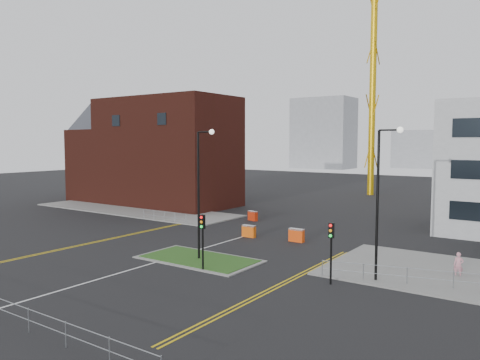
% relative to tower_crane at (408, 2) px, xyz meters
% --- Properties ---
extents(ground, '(200.00, 200.00, 0.00)m').
position_rel_tower_crane_xyz_m(ground, '(-3.41, -53.76, -28.45)').
color(ground, black).
rests_on(ground, ground).
extents(pavement_left, '(28.00, 8.00, 0.12)m').
position_rel_tower_crane_xyz_m(pavement_left, '(-23.41, -31.76, -28.39)').
color(pavement_left, slate).
rests_on(pavement_left, ground).
extents(island_kerb, '(8.60, 4.60, 0.08)m').
position_rel_tower_crane_xyz_m(island_kerb, '(-1.41, -45.76, -28.41)').
color(island_kerb, slate).
rests_on(island_kerb, ground).
extents(grass_island, '(8.00, 4.00, 0.12)m').
position_rel_tower_crane_xyz_m(grass_island, '(-1.41, -45.76, -28.39)').
color(grass_island, '#28531B').
rests_on(grass_island, ground).
extents(brick_building, '(24.20, 10.07, 14.24)m').
position_rel_tower_crane_xyz_m(brick_building, '(-26.38, -25.76, -21.60)').
color(brick_building, '#4C1B13').
rests_on(brick_building, ground).
extents(tower_crane, '(51.89, 12.78, 41.46)m').
position_rel_tower_crane_xyz_m(tower_crane, '(0.00, 0.00, 0.00)').
color(tower_crane, gold).
rests_on(tower_crane, ground).
extents(streetlamp_island, '(1.46, 0.36, 9.18)m').
position_rel_tower_crane_xyz_m(streetlamp_island, '(-1.19, -45.76, -23.04)').
color(streetlamp_island, black).
rests_on(streetlamp_island, ground).
extents(streetlamp_right_near, '(1.46, 0.36, 9.18)m').
position_rel_tower_crane_xyz_m(streetlamp_right_near, '(10.81, -43.76, -23.04)').
color(streetlamp_right_near, black).
rests_on(streetlamp_right_near, ground).
extents(traffic_light_island, '(0.28, 0.33, 3.65)m').
position_rel_tower_crane_xyz_m(traffic_light_island, '(0.59, -47.78, -25.88)').
color(traffic_light_island, black).
rests_on(traffic_light_island, ground).
extents(traffic_light_right, '(0.28, 0.33, 3.65)m').
position_rel_tower_crane_xyz_m(traffic_light_right, '(8.59, -45.78, -25.88)').
color(traffic_light_right, black).
rests_on(traffic_light_right, ground).
extents(railing_left, '(6.05, 0.05, 1.10)m').
position_rel_tower_crane_xyz_m(railing_left, '(-14.41, -35.76, -27.71)').
color(railing_left, gray).
rests_on(railing_left, ground).
extents(centre_line, '(0.15, 30.00, 0.01)m').
position_rel_tower_crane_xyz_m(centre_line, '(-3.41, -51.76, -28.45)').
color(centre_line, silver).
rests_on(centre_line, ground).
extents(yellow_left_a, '(0.12, 24.00, 0.01)m').
position_rel_tower_crane_xyz_m(yellow_left_a, '(-12.41, -43.76, -28.45)').
color(yellow_left_a, gold).
rests_on(yellow_left_a, ground).
extents(yellow_left_b, '(0.12, 24.00, 0.01)m').
position_rel_tower_crane_xyz_m(yellow_left_b, '(-12.11, -43.76, -28.45)').
color(yellow_left_b, gold).
rests_on(yellow_left_b, ground).
extents(yellow_right_a, '(0.12, 20.00, 0.01)m').
position_rel_tower_crane_xyz_m(yellow_right_a, '(6.09, -47.76, -28.45)').
color(yellow_right_a, gold).
rests_on(yellow_right_a, ground).
extents(yellow_right_b, '(0.12, 20.00, 0.01)m').
position_rel_tower_crane_xyz_m(yellow_right_b, '(6.39, -47.76, -28.45)').
color(yellow_right_b, gold).
rests_on(yellow_right_b, ground).
extents(skyline_a, '(18.00, 12.00, 22.00)m').
position_rel_tower_crane_xyz_m(skyline_a, '(-43.41, 66.24, -17.45)').
color(skyline_a, gray).
rests_on(skyline_a, ground).
extents(skyline_d, '(30.00, 12.00, 12.00)m').
position_rel_tower_crane_xyz_m(skyline_d, '(-11.41, 86.24, -22.45)').
color(skyline_d, gray).
rests_on(skyline_d, ground).
extents(pedestrian, '(0.60, 0.43, 1.57)m').
position_rel_tower_crane_xyz_m(pedestrian, '(14.48, -40.04, -27.67)').
color(pedestrian, pink).
rests_on(pedestrian, ground).
extents(barrier_left, '(1.27, 0.76, 1.02)m').
position_rel_tower_crane_xyz_m(barrier_left, '(-7.33, -29.76, -27.90)').
color(barrier_left, red).
rests_on(barrier_left, ground).
extents(barrier_mid, '(1.24, 0.42, 1.04)m').
position_rel_tower_crane_xyz_m(barrier_mid, '(-2.89, -37.17, -27.88)').
color(barrier_mid, '#FF600E').
rests_on(barrier_mid, ground).
extents(barrier_right, '(1.32, 0.47, 1.10)m').
position_rel_tower_crane_xyz_m(barrier_right, '(1.44, -36.51, -27.85)').
color(barrier_right, '#FF4B0E').
rests_on(barrier_right, ground).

